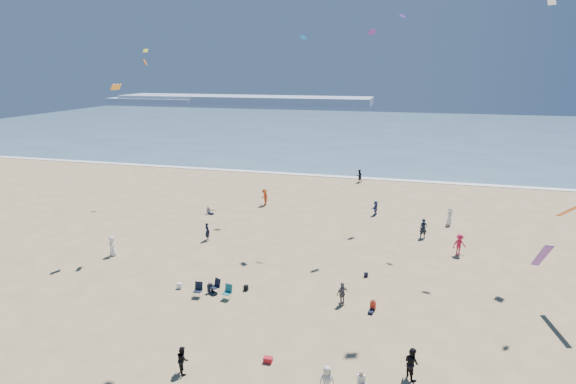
# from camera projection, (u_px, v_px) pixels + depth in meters

# --- Properties ---
(ocean) EXTENTS (220.00, 100.00, 0.06)m
(ocean) POSITION_uv_depth(u_px,v_px,m) (369.00, 131.00, 109.98)
(ocean) COLOR #476B84
(ocean) RESTS_ON ground
(surf_line) EXTENTS (220.00, 1.20, 0.08)m
(surf_line) POSITION_uv_depth(u_px,v_px,m) (340.00, 177.00, 63.32)
(surf_line) COLOR white
(surf_line) RESTS_ON ground
(headland_far) EXTENTS (110.00, 20.00, 3.20)m
(headland_far) POSITION_uv_depth(u_px,v_px,m) (243.00, 100.00, 194.01)
(headland_far) COLOR #7A8EA8
(headland_far) RESTS_ON ground
(headland_near) EXTENTS (40.00, 14.00, 2.00)m
(headland_near) POSITION_uv_depth(u_px,v_px,m) (154.00, 100.00, 199.16)
(headland_near) COLOR #7A8EA8
(headland_near) RESTS_ON ground
(standing_flyers) EXTENTS (28.57, 44.91, 1.87)m
(standing_flyers) POSITION_uv_depth(u_px,v_px,m) (342.00, 240.00, 37.83)
(standing_flyers) COLOR #34588F
(standing_flyers) RESTS_ON ground
(seated_group) EXTENTS (19.11, 33.95, 0.84)m
(seated_group) POSITION_uv_depth(u_px,v_px,m) (267.00, 307.00, 28.09)
(seated_group) COLOR silver
(seated_group) RESTS_ON ground
(chair_cluster) EXTENTS (2.68, 1.53, 1.00)m
(chair_cluster) POSITION_uv_depth(u_px,v_px,m) (213.00, 290.00, 30.10)
(chair_cluster) COLOR black
(chair_cluster) RESTS_ON ground
(white_tote) EXTENTS (0.35, 0.20, 0.40)m
(white_tote) POSITION_uv_depth(u_px,v_px,m) (179.00, 286.00, 31.26)
(white_tote) COLOR white
(white_tote) RESTS_ON ground
(black_backpack) EXTENTS (0.30, 0.22, 0.38)m
(black_backpack) POSITION_uv_depth(u_px,v_px,m) (246.00, 288.00, 31.00)
(black_backpack) COLOR black
(black_backpack) RESTS_ON ground
(cooler) EXTENTS (0.45, 0.30, 0.30)m
(cooler) POSITION_uv_depth(u_px,v_px,m) (268.00, 360.00, 23.42)
(cooler) COLOR #B21923
(cooler) RESTS_ON ground
(navy_bag) EXTENTS (0.28, 0.18, 0.34)m
(navy_bag) POSITION_uv_depth(u_px,v_px,m) (366.00, 275.00, 33.01)
(navy_bag) COLOR black
(navy_bag) RESTS_ON ground
(kites_aloft) EXTENTS (46.50, 44.02, 26.13)m
(kites_aloft) POSITION_uv_depth(u_px,v_px,m) (446.00, 76.00, 27.62)
(kites_aloft) COLOR yellow
(kites_aloft) RESTS_ON ground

